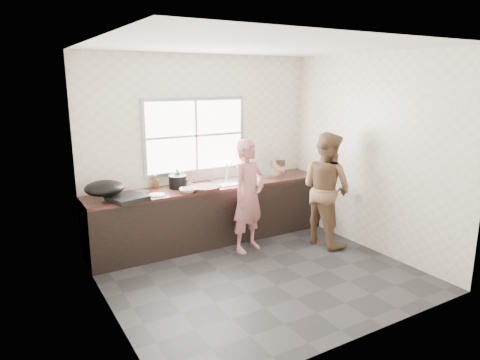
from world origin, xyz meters
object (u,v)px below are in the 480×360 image
bottle_brown_tall (156,182)px  bowl_held (246,182)px  plate_food (157,195)px  glass_jar (156,185)px  woman (248,200)px  bowl_crabs (248,179)px  bowl_mince (188,190)px  person_side (326,189)px  black_pot (178,182)px  cutting_board (204,188)px  wok (104,188)px  bottle_green (177,176)px  pot_lid_right (140,192)px  dish_rack (270,168)px  burner (128,198)px  bottle_brown_short (183,180)px  pot_lid_left (111,195)px

bottle_brown_tall → bowl_held: bearing=-19.9°
bowl_held → plate_food: 1.34m
bowl_held → glass_jar: 1.29m
woman → bowl_crabs: (0.32, 0.52, 0.15)m
glass_jar → bowl_mince: bearing=-56.7°
person_side → black_pot: (-1.87, 0.97, 0.13)m
cutting_board → plate_food: 0.69m
black_pot → bottle_brown_tall: black_pot is taller
wok → plate_food: bearing=-11.5°
bottle_green → person_side: bearing=-30.3°
glass_jar → pot_lid_right: 0.29m
dish_rack → burner: bearing=-163.1°
bottle_green → pot_lid_right: bottle_green is taller
person_side → burner: person_side is taller
bowl_mince → bottle_green: size_ratio=0.79×
pot_lid_right → bottle_green: bearing=6.2°
bowl_crabs → bottle_brown_tall: bottle_brown_tall is taller
bottle_brown_tall → person_side: bearing=-27.6°
plate_food → bottle_brown_short: bearing=30.6°
woman → plate_food: woman is taller
bowl_mince → bottle_green: bearing=88.1°
wok → dish_rack: size_ratio=1.30×
cutting_board → pot_lid_left: bearing=164.5°
cutting_board → burner: (-1.09, -0.03, 0.01)m
glass_jar → burner: glass_jar is taller
woman → wok: bearing=145.0°
woman → dish_rack: 0.99m
wok → pot_lid_left: wok is taller
bowl_mince → burner: size_ratio=0.55×
bottle_brown_short → glass_jar: 0.39m
black_pot → pot_lid_left: 0.91m
cutting_board → bottle_green: size_ratio=1.46×
pot_lid_left → pot_lid_right: bearing=-6.8°
glass_jar → pot_lid_right: glass_jar is taller
woman → bowl_mince: woman is taller
cutting_board → bowl_mince: size_ratio=1.85×
black_pot → plate_food: black_pot is taller
black_pot → wok: bearing=-174.4°
bowl_held → bottle_green: 1.00m
cutting_board → bowl_crabs: (0.80, 0.14, 0.01)m
burner → dish_rack: (2.33, 0.23, 0.11)m
bowl_mince → wok: 1.08m
bowl_crabs → pot_lid_right: bowl_crabs is taller
bowl_held → bottle_brown_short: (-0.83, 0.35, 0.06)m
cutting_board → bowl_mince: (-0.27, -0.04, 0.01)m
woman → pot_lid_left: 1.83m
wok → bottle_brown_short: bearing=8.4°
woman → glass_jar: (-1.04, 0.78, 0.17)m
plate_food → pot_lid_right: bearing=116.4°
wok → burner: bearing=-36.8°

